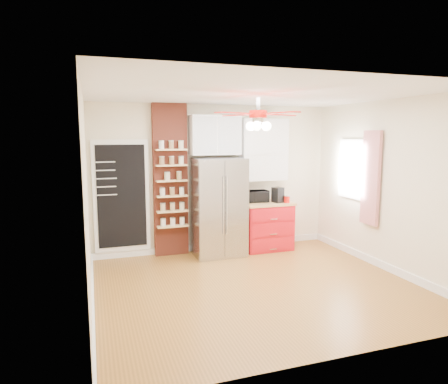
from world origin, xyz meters
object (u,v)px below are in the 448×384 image
object	(u,v)px
fridge	(218,207)
coffee_maker	(278,195)
canister_left	(287,199)
pantry_jar_oats	(167,176)
toaster_oven	(257,196)
ceiling_fan	(258,115)
red_cabinet	(266,226)

from	to	relation	value
fridge	coffee_maker	size ratio (longest dim) A/B	6.17
coffee_maker	canister_left	size ratio (longest dim) A/B	2.28
fridge	pantry_jar_oats	world-z (taller)	fridge
fridge	canister_left	size ratio (longest dim) A/B	14.07
toaster_oven	fridge	bearing A→B (deg)	-169.18
ceiling_fan	toaster_oven	world-z (taller)	ceiling_fan
pantry_jar_oats	red_cabinet	bearing A→B (deg)	-2.96
fridge	ceiling_fan	bearing A→B (deg)	-88.24
ceiling_fan	toaster_oven	bearing A→B (deg)	66.66
canister_left	pantry_jar_oats	distance (m)	2.25
pantry_jar_oats	canister_left	bearing A→B (deg)	-7.05
red_cabinet	toaster_oven	xyz separation A→B (m)	(-0.16, 0.08, 0.56)
ceiling_fan	coffee_maker	xyz separation A→B (m)	(1.11, 1.59, -1.38)
coffee_maker	ceiling_fan	bearing A→B (deg)	-139.41
canister_left	fridge	bearing A→B (deg)	174.54
red_cabinet	toaster_oven	distance (m)	0.59
canister_left	toaster_oven	bearing A→B (deg)	153.16
red_cabinet	canister_left	distance (m)	0.63
red_cabinet	ceiling_fan	distance (m)	2.75
red_cabinet	ceiling_fan	bearing A→B (deg)	-118.71
fridge	ceiling_fan	distance (m)	2.25
coffee_maker	fridge	bearing A→B (deg)	163.56
toaster_oven	pantry_jar_oats	xyz separation A→B (m)	(-1.69, 0.02, 0.43)
ceiling_fan	canister_left	bearing A→B (deg)	50.21
ceiling_fan	toaster_oven	distance (m)	2.38
fridge	canister_left	xyz separation A→B (m)	(1.30, -0.12, 0.09)
fridge	pantry_jar_oats	distance (m)	1.06
pantry_jar_oats	fridge	bearing A→B (deg)	-9.37
toaster_oven	pantry_jar_oats	world-z (taller)	pantry_jar_oats
ceiling_fan	toaster_oven	xyz separation A→B (m)	(0.76, 1.76, -1.41)
pantry_jar_oats	toaster_oven	bearing A→B (deg)	-0.66
coffee_maker	toaster_oven	bearing A→B (deg)	140.34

